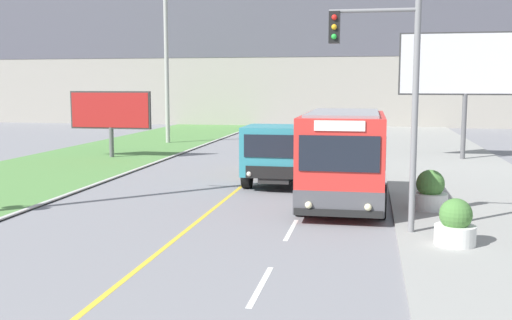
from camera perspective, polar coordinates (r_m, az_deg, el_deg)
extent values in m
cube|color=silver|center=(11.84, 0.45, -11.89)|extent=(0.12, 2.40, 0.01)
cube|color=silver|center=(16.21, 3.38, -6.63)|extent=(0.12, 2.40, 0.01)
cube|color=silver|center=(20.68, 5.02, -3.61)|extent=(0.12, 2.40, 0.01)
cube|color=silver|center=(25.19, 6.07, -1.67)|extent=(0.12, 2.40, 0.01)
cube|color=silver|center=(29.73, 6.79, -0.32)|extent=(0.12, 2.40, 0.01)
cube|color=silver|center=(34.29, 7.33, 0.67)|extent=(0.12, 2.40, 0.01)
cube|color=silver|center=(38.86, 7.74, 1.43)|extent=(0.12, 2.40, 0.01)
cube|color=silver|center=(43.43, 8.06, 2.03)|extent=(0.12, 2.40, 0.01)
cube|color=gray|center=(59.82, 6.28, 12.21)|extent=(80.00, 8.00, 18.24)
cube|color=#4C4C56|center=(55.87, 5.96, 13.04)|extent=(80.00, 0.04, 6.38)
cube|color=red|center=(19.11, 8.31, 0.34)|extent=(2.48, 5.47, 2.68)
cube|color=#4C4C51|center=(19.26, 8.25, -2.59)|extent=(2.50, 5.49, 0.70)
cube|color=black|center=(19.07, 8.33, 1.53)|extent=(2.51, 5.03, 0.94)
cube|color=gray|center=(19.00, 8.38, 4.47)|extent=(2.11, 4.92, 0.08)
cube|color=black|center=(16.33, 7.91, 0.59)|extent=(2.18, 0.04, 0.98)
cube|color=black|center=(16.59, 7.81, -5.04)|extent=(2.43, 0.06, 0.20)
sphere|color=#F4EAB2|center=(16.60, 5.03, -4.29)|extent=(0.20, 0.20, 0.20)
sphere|color=#F4EAB2|center=(16.52, 10.62, -4.44)|extent=(0.20, 0.20, 0.20)
cube|color=white|center=(16.26, 7.96, 3.24)|extent=(1.37, 0.04, 0.28)
cylinder|color=black|center=(17.86, 4.24, -3.71)|extent=(0.28, 1.00, 1.00)
cylinder|color=black|center=(17.76, 11.84, -3.91)|extent=(0.28, 1.00, 1.00)
cylinder|color=black|center=(21.08, 5.25, -2.04)|extent=(0.28, 1.00, 1.00)
cylinder|color=black|center=(20.99, 11.68, -2.19)|extent=(0.28, 1.00, 1.00)
cube|color=black|center=(24.53, 2.86, -0.83)|extent=(1.12, 6.58, 0.20)
cube|color=teal|center=(22.36, 2.15, 0.96)|extent=(2.49, 2.41, 1.79)
cube|color=black|center=(21.13, 1.65, 1.33)|extent=(2.11, 0.04, 0.81)
cube|color=black|center=(21.24, 1.64, -1.21)|extent=(1.99, 0.06, 0.44)
sphere|color=silver|center=(21.39, -0.67, -1.34)|extent=(0.18, 0.18, 0.18)
sphere|color=silver|center=(21.12, 3.97, -1.46)|extent=(0.18, 0.18, 0.18)
cube|color=#B7931E|center=(25.82, 3.27, -0.07)|extent=(2.36, 3.91, 0.12)
cube|color=#B7931E|center=(25.92, 0.82, 1.17)|extent=(0.12, 3.91, 1.20)
cube|color=#B7931E|center=(25.64, 5.76, 1.07)|extent=(0.12, 3.91, 1.20)
cube|color=#B7931E|center=(23.89, 2.69, 0.65)|extent=(2.36, 0.12, 1.20)
cube|color=#B7931E|center=(27.63, 3.79, 1.53)|extent=(2.36, 0.12, 1.20)
cube|color=#B7931E|center=(23.82, 2.70, 2.37)|extent=(2.36, 0.12, 0.24)
cylinder|color=black|center=(22.45, -0.84, -1.39)|extent=(0.30, 1.04, 1.04)
cylinder|color=black|center=(22.11, 4.97, -1.55)|extent=(0.30, 1.04, 1.04)
cylinder|color=black|center=(26.19, 0.84, -0.15)|extent=(0.30, 1.04, 1.04)
cylinder|color=black|center=(25.90, 5.83, -0.27)|extent=(0.30, 1.04, 1.04)
cube|color=maroon|center=(42.42, 6.46, 2.60)|extent=(1.80, 4.30, 0.61)
cube|color=black|center=(42.48, 6.49, 3.46)|extent=(1.53, 2.36, 0.65)
cylinder|color=black|center=(41.22, 5.20, 2.23)|extent=(0.18, 0.62, 0.62)
cylinder|color=black|center=(41.10, 7.45, 2.18)|extent=(0.18, 0.62, 0.62)
cylinder|color=black|center=(43.78, 5.53, 2.52)|extent=(0.18, 0.62, 0.62)
cylinder|color=black|center=(43.67, 7.65, 2.47)|extent=(0.18, 0.62, 0.62)
cylinder|color=#9E9E99|center=(40.09, -8.53, 9.69)|extent=(0.28, 0.28, 11.32)
cylinder|color=slate|center=(15.72, 14.88, 3.99)|extent=(0.16, 0.16, 6.12)
cylinder|color=slate|center=(15.76, 11.10, 13.80)|extent=(2.20, 0.10, 0.10)
cube|color=black|center=(15.75, 7.48, 12.41)|extent=(0.28, 0.24, 0.80)
sphere|color=red|center=(15.64, 7.47, 13.33)|extent=(0.14, 0.14, 0.14)
sphere|color=orange|center=(15.62, 7.45, 12.45)|extent=(0.14, 0.14, 0.14)
sphere|color=green|center=(15.60, 7.44, 11.58)|extent=(0.14, 0.14, 0.14)
cylinder|color=#59595B|center=(32.37, 19.18, 2.98)|extent=(0.24, 0.24, 3.41)
cube|color=#333333|center=(32.31, 19.41, 8.65)|extent=(6.64, 0.20, 3.15)
cube|color=silver|center=(32.21, 19.44, 8.65)|extent=(6.48, 0.02, 2.99)
cylinder|color=#59595B|center=(32.74, -13.60, 1.64)|extent=(0.24, 0.24, 1.61)
cube|color=#333333|center=(32.62, -13.69, 4.65)|extent=(4.45, 0.20, 1.99)
cube|color=#AD1E1E|center=(32.52, -13.77, 4.64)|extent=(4.29, 0.02, 1.83)
cylinder|color=silver|center=(15.13, 18.42, -6.79)|extent=(0.97, 0.97, 0.47)
sphere|color=#477A38|center=(15.02, 18.49, -4.94)|extent=(0.77, 0.77, 0.77)
cylinder|color=silver|center=(19.12, 16.22, -3.78)|extent=(1.07, 1.07, 0.49)
sphere|color=#477A38|center=(19.02, 16.27, -2.18)|extent=(0.86, 0.86, 0.86)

